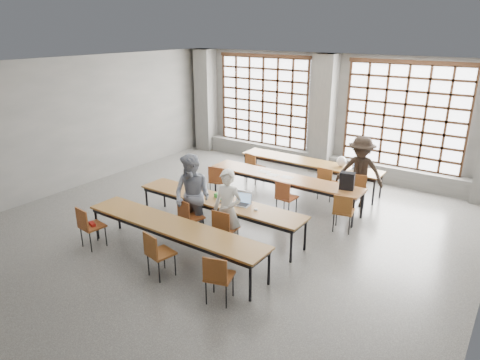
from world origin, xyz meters
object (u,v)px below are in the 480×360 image
object	(u,v)px
chair_near_right	(218,274)
laptop_front	(243,201)
chair_back_mid	(326,180)
chair_back_right	(358,187)
desk_row_d	(173,228)
backpack	(347,181)
student_back	(360,172)
chair_near_left	(88,224)
desk_row_c	(219,203)
chair_front_left	(189,215)
chair_mid_left	(218,179)
student_female	(192,197)
desk_row_b	(284,179)
student_male	(228,210)
phone	(223,203)
red_pouch	(92,224)
chair_mid_right	(343,209)
mouse	(256,210)
chair_mid_centre	(285,195)
laptop_back	(358,167)
chair_front_right	(224,226)
chair_near_mid	(157,250)
green_box	(219,196)
plastic_bag	(341,162)
chair_back_left	(253,165)
desk_row_a	(309,164)

from	to	relation	value
chair_near_right	laptop_front	xyz separation A→B (m)	(-1.02, 2.19, 0.25)
chair_back_mid	chair_near_right	size ratio (longest dim) A/B	1.00
chair_back_mid	chair_back_right	size ratio (longest dim) A/B	1.00
desk_row_d	backpack	size ratio (longest dim) A/B	10.00
student_back	chair_near_left	bearing A→B (deg)	-133.46
desk_row_c	backpack	bearing A→B (deg)	47.23
desk_row_c	chair_back_mid	size ratio (longest dim) A/B	4.55
chair_back_mid	chair_front_left	bearing A→B (deg)	-112.35
chair_mid_left	chair_near_right	xyz separation A→B (m)	(2.74, -3.57, 0.00)
chair_back_mid	student_female	distance (m)	3.79
desk_row_b	student_female	bearing A→B (deg)	-105.02
chair_back_mid	chair_back_right	xyz separation A→B (m)	(0.82, 0.00, 0.00)
student_male	phone	world-z (taller)	student_male
desk_row_c	student_back	bearing A→B (deg)	57.64
red_pouch	phone	bearing A→B (deg)	45.93
chair_mid_right	mouse	distance (m)	1.98
desk_row_b	student_male	distance (m)	2.63
desk_row_b	mouse	distance (m)	2.20
red_pouch	desk_row_b	bearing A→B (deg)	63.37
chair_back_mid	chair_mid_centre	bearing A→B (deg)	-103.89
chair_near_right	laptop_back	bearing A→B (deg)	88.48
desk_row_b	chair_front_right	xyz separation A→B (m)	(0.20, -2.74, -0.13)
chair_mid_right	chair_near_mid	bearing A→B (deg)	-119.22
chair_back_right	chair_mid_right	xyz separation A→B (m)	(0.23, -1.49, 0.00)
chair_front_left	student_back	world-z (taller)	student_back
chair_mid_centre	chair_back_mid	bearing A→B (deg)	76.11
chair_mid_left	green_box	distance (m)	1.82
chair_front_left	mouse	distance (m)	1.42
laptop_back	desk_row_c	bearing A→B (deg)	-114.78
chair_mid_right	chair_front_left	xyz separation A→B (m)	(-2.53, -2.11, 0.00)
student_male	chair_front_left	bearing A→B (deg)	-179.56
plastic_bag	chair_back_left	bearing A→B (deg)	-163.70
chair_mid_centre	chair_near_mid	xyz separation A→B (m)	(-0.57, -3.56, 0.00)
chair_near_left	backpack	xyz separation A→B (m)	(3.67, 4.24, 0.39)
laptop_back	plastic_bag	distance (m)	0.46
chair_back_mid	red_pouch	size ratio (longest dim) A/B	4.40
chair_back_mid	chair_front_left	size ratio (longest dim) A/B	1.00
chair_mid_right	backpack	bearing A→B (deg)	107.65
desk_row_a	chair_near_mid	xyz separation A→B (m)	(-0.15, -5.69, -0.13)
desk_row_c	chair_near_left	xyz separation A→B (m)	(-1.67, -2.08, -0.13)
chair_back_left	plastic_bag	bearing A→B (deg)	16.30
chair_mid_left	phone	xyz separation A→B (m)	(1.36, -1.59, 0.20)
student_back	desk_row_a	bearing A→B (deg)	154.24
desk_row_b	chair_front_right	bearing A→B (deg)	-85.73
desk_row_a	laptop_front	distance (m)	3.50
backpack	desk_row_b	bearing A→B (deg)	169.26
chair_near_right	desk_row_b	bearing A→B (deg)	105.47
chair_mid_right	chair_mid_left	bearing A→B (deg)	179.99
desk_row_b	laptop_back	xyz separation A→B (m)	(1.31, 1.60, 0.13)
student_back	green_box	xyz separation A→B (m)	(-2.02, -3.03, -0.11)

